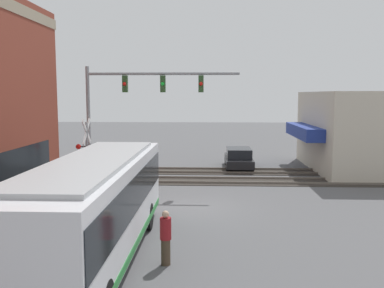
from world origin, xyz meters
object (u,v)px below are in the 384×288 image
crossing_signal (87,147)px  pedestrian_near_bus (166,237)px  parked_car_black (239,159)px  pedestrian_at_crossing (110,174)px  city_bus (94,205)px

crossing_signal → pedestrian_near_bus: size_ratio=2.30×
crossing_signal → parked_car_black: crossing_signal is taller
crossing_signal → parked_car_black: bearing=-51.0°
parked_car_black → pedestrian_at_crossing: pedestrian_at_crossing is taller
pedestrian_near_bus → pedestrian_at_crossing: bearing=22.5°
crossing_signal → pedestrian_at_crossing: bearing=-112.4°
pedestrian_at_crossing → city_bus: bearing=-169.2°
pedestrian_at_crossing → pedestrian_near_bus: (-9.57, -3.96, -0.08)m
parked_car_black → pedestrian_near_bus: 17.33m
city_bus → pedestrian_at_crossing: city_bus is taller
crossing_signal → city_bus: bearing=-162.5°
city_bus → pedestrian_at_crossing: size_ratio=5.93×
parked_car_black → pedestrian_near_bus: pedestrian_near_bus is taller
city_bus → pedestrian_near_bus: 2.35m
crossing_signal → pedestrian_at_crossing: 1.99m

